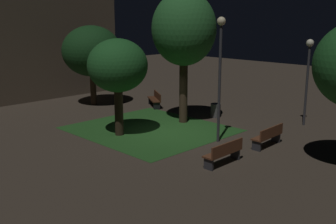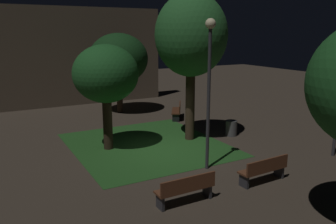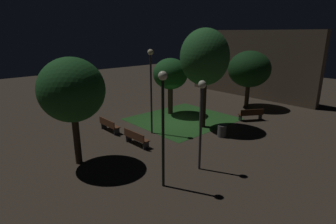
{
  "view_description": "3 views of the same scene",
  "coord_description": "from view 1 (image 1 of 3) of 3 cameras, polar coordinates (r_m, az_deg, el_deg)",
  "views": [
    {
      "loc": [
        -12.86,
        -12.77,
        5.31
      ],
      "look_at": [
        0.1,
        0.28,
        0.97
      ],
      "focal_mm": 43.19,
      "sensor_mm": 36.0,
      "label": 1
    },
    {
      "loc": [
        -6.4,
        -12.15,
        4.86
      ],
      "look_at": [
        0.9,
        1.22,
        1.36
      ],
      "focal_mm": 37.29,
      "sensor_mm": 36.0,
      "label": 2
    },
    {
      "loc": [
        13.39,
        -12.54,
        6.26
      ],
      "look_at": [
        0.03,
        -0.44,
        0.93
      ],
      "focal_mm": 28.8,
      "sensor_mm": 36.0,
      "label": 3
    }
  ],
  "objects": [
    {
      "name": "ground_plane",
      "position": [
        18.88,
        0.37,
        -3.04
      ],
      "size": [
        60.0,
        60.0,
        0.0
      ],
      "primitive_type": "plane",
      "color": "#3D3328"
    },
    {
      "name": "grass_lawn",
      "position": [
        19.61,
        -2.52,
        -2.42
      ],
      "size": [
        6.29,
        6.95,
        0.01
      ],
      "primitive_type": "cube",
      "color": "#23511E",
      "rests_on": "ground"
    },
    {
      "name": "bench_path_side",
      "position": [
        14.99,
        7.95,
        -5.64
      ],
      "size": [
        1.8,
        0.49,
        0.88
      ],
      "color": "brown",
      "rests_on": "ground"
    },
    {
      "name": "bench_by_lamp",
      "position": [
        17.38,
        13.99,
        -3.25
      ],
      "size": [
        1.82,
        0.55,
        0.88
      ],
      "color": "brown",
      "rests_on": "ground"
    },
    {
      "name": "bench_corner",
      "position": [
        24.4,
        -1.81,
        1.87
      ],
      "size": [
        1.35,
        1.79,
        0.88
      ],
      "color": "#422314",
      "rests_on": "ground"
    },
    {
      "name": "tree_left_canopy",
      "position": [
        24.97,
        -10.73,
        8.42
      ],
      "size": [
        3.54,
        3.54,
        4.83
      ],
      "color": "#38281C",
      "rests_on": "ground"
    },
    {
      "name": "tree_lawn_side",
      "position": [
        18.16,
        -7.13,
        6.4
      ],
      "size": [
        2.69,
        2.69,
        4.4
      ],
      "color": "#2D2116",
      "rests_on": "ground"
    },
    {
      "name": "tree_right_canopy",
      "position": [
        20.23,
        2.26,
        11.53
      ],
      "size": [
        3.19,
        3.19,
        6.56
      ],
      "color": "#38281C",
      "rests_on": "ground"
    },
    {
      "name": "lamp_post_plaza_east",
      "position": [
        17.09,
        7.38,
        7.22
      ],
      "size": [
        0.36,
        0.36,
        5.32
      ],
      "color": "#333338",
      "rests_on": "ground"
    },
    {
      "name": "lamp_post_plaza_west",
      "position": [
        20.91,
        19.17,
        6.01
      ],
      "size": [
        0.36,
        0.36,
        4.27
      ],
      "color": "#333338",
      "rests_on": "ground"
    },
    {
      "name": "trash_bin",
      "position": [
        22.01,
        6.73,
        0.24
      ],
      "size": [
        0.54,
        0.54,
        0.74
      ],
      "primitive_type": "cylinder",
      "color": "#4C4C4C",
      "rests_on": "ground"
    },
    {
      "name": "building_wall_backdrop",
      "position": [
        27.12,
        -19.63,
        8.18
      ],
      "size": [
        13.69,
        0.8,
        6.5
      ],
      "primitive_type": "cube",
      "color": "brown",
      "rests_on": "ground"
    }
  ]
}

